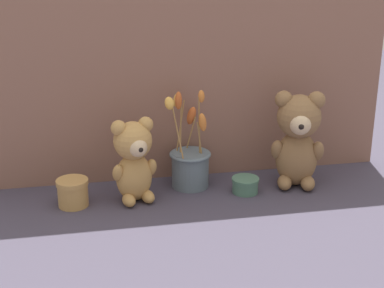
{
  "coord_description": "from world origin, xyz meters",
  "views": [
    {
      "loc": [
        -0.3,
        -1.55,
        0.74
      ],
      "look_at": [
        0.0,
        0.02,
        0.16
      ],
      "focal_mm": 55.0,
      "sensor_mm": 36.0,
      "label": 1
    }
  ],
  "objects_px": {
    "teddy_bear_large": "(298,137)",
    "decorative_tin_short": "(245,184)",
    "teddy_bear_medium": "(134,159)",
    "decorative_tin_tall": "(73,193)",
    "flower_vase": "(190,163)"
  },
  "relations": [
    {
      "from": "teddy_bear_medium",
      "to": "decorative_tin_tall",
      "type": "height_order",
      "value": "teddy_bear_medium"
    },
    {
      "from": "flower_vase",
      "to": "decorative_tin_tall",
      "type": "bearing_deg",
      "value": -168.5
    },
    {
      "from": "decorative_tin_tall",
      "to": "decorative_tin_short",
      "type": "bearing_deg",
      "value": -0.17
    },
    {
      "from": "decorative_tin_short",
      "to": "flower_vase",
      "type": "bearing_deg",
      "value": 154.56
    },
    {
      "from": "teddy_bear_large",
      "to": "decorative_tin_tall",
      "type": "relative_size",
      "value": 3.28
    },
    {
      "from": "decorative_tin_tall",
      "to": "decorative_tin_short",
      "type": "xyz_separation_m",
      "value": [
        0.51,
        -0.0,
        -0.02
      ]
    },
    {
      "from": "decorative_tin_short",
      "to": "teddy_bear_medium",
      "type": "bearing_deg",
      "value": 179.66
    },
    {
      "from": "teddy_bear_large",
      "to": "decorative_tin_tall",
      "type": "height_order",
      "value": "teddy_bear_large"
    },
    {
      "from": "teddy_bear_medium",
      "to": "decorative_tin_short",
      "type": "xyz_separation_m",
      "value": [
        0.33,
        -0.0,
        -0.11
      ]
    },
    {
      "from": "decorative_tin_short",
      "to": "decorative_tin_tall",
      "type": "bearing_deg",
      "value": 179.83
    },
    {
      "from": "teddy_bear_large",
      "to": "decorative_tin_tall",
      "type": "bearing_deg",
      "value": -178.51
    },
    {
      "from": "teddy_bear_large",
      "to": "flower_vase",
      "type": "distance_m",
      "value": 0.33
    },
    {
      "from": "teddy_bear_large",
      "to": "decorative_tin_short",
      "type": "bearing_deg",
      "value": -173.47
    },
    {
      "from": "decorative_tin_tall",
      "to": "decorative_tin_short",
      "type": "distance_m",
      "value": 0.51
    },
    {
      "from": "teddy_bear_medium",
      "to": "decorative_tin_short",
      "type": "height_order",
      "value": "teddy_bear_medium"
    }
  ]
}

